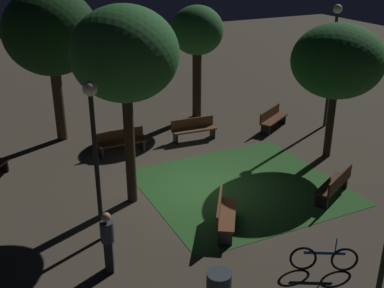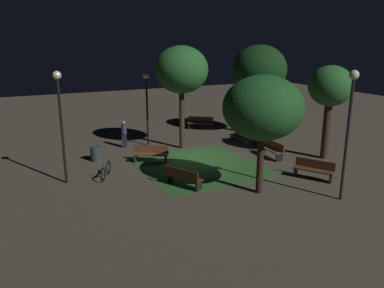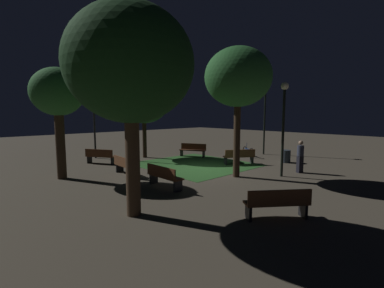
{
  "view_description": "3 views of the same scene",
  "coord_description": "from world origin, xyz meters",
  "px_view_note": "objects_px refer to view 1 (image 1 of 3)",
  "views": [
    {
      "loc": [
        6.36,
        12.29,
        7.39
      ],
      "look_at": [
        0.13,
        -0.53,
        1.34
      ],
      "focal_mm": 44.9,
      "sensor_mm": 36.0,
      "label": 1
    },
    {
      "loc": [
        -17.26,
        8.87,
        6.14
      ],
      "look_at": [
        -0.88,
        0.77,
        1.14
      ],
      "focal_mm": 35.51,
      "sensor_mm": 36.0,
      "label": 2
    },
    {
      "loc": [
        9.87,
        -10.1,
        2.94
      ],
      "look_at": [
        -1.21,
        0.35,
        1.2
      ],
      "focal_mm": 25.16,
      "sensor_mm": 36.0,
      "label": 3
    }
  ],
  "objects_px": {
    "trash_bin": "(219,287)",
    "tree_back_left": "(197,33)",
    "bicycle": "(324,259)",
    "tree_right_canopy": "(51,33)",
    "bench_by_lamp": "(272,118)",
    "bench_front_right": "(335,184)",
    "bench_path_side": "(121,141)",
    "bench_front_left": "(224,213)",
    "tree_lawn_side": "(337,61)",
    "lamp_post_plaza_west": "(94,136)",
    "pedestrian": "(108,241)",
    "bench_back_row": "(194,128)",
    "tree_tall_center": "(125,55)",
    "lamp_post_plaza_east": "(333,47)"
  },
  "relations": [
    {
      "from": "trash_bin",
      "to": "bicycle",
      "type": "bearing_deg",
      "value": 176.65
    },
    {
      "from": "bench_path_side",
      "to": "bench_by_lamp",
      "type": "distance_m",
      "value": 6.55
    },
    {
      "from": "bench_back_row",
      "to": "lamp_post_plaza_east",
      "type": "xyz_separation_m",
      "value": [
        -5.79,
        1.07,
        2.93
      ]
    },
    {
      "from": "bench_by_lamp",
      "to": "bench_front_right",
      "type": "height_order",
      "value": "same"
    },
    {
      "from": "bench_back_row",
      "to": "bench_path_side",
      "type": "xyz_separation_m",
      "value": [
        3.01,
        -0.0,
        0.0
      ]
    },
    {
      "from": "bench_by_lamp",
      "to": "pedestrian",
      "type": "height_order",
      "value": "pedestrian"
    },
    {
      "from": "bench_front_left",
      "to": "tree_right_canopy",
      "type": "relative_size",
      "value": 0.3
    },
    {
      "from": "bicycle",
      "to": "tree_lawn_side",
      "type": "bearing_deg",
      "value": -131.12
    },
    {
      "from": "tree_tall_center",
      "to": "pedestrian",
      "type": "relative_size",
      "value": 3.66
    },
    {
      "from": "trash_bin",
      "to": "bench_back_row",
      "type": "bearing_deg",
      "value": -112.71
    },
    {
      "from": "trash_bin",
      "to": "bicycle",
      "type": "xyz_separation_m",
      "value": [
        -2.8,
        0.16,
        -0.03
      ]
    },
    {
      "from": "bench_front_right",
      "to": "lamp_post_plaza_east",
      "type": "bearing_deg",
      "value": -127.76
    },
    {
      "from": "lamp_post_plaza_east",
      "to": "bench_front_left",
      "type": "bearing_deg",
      "value": 32.93
    },
    {
      "from": "bench_front_right",
      "to": "tree_tall_center",
      "type": "distance_m",
      "value": 7.44
    },
    {
      "from": "bench_by_lamp",
      "to": "bicycle",
      "type": "height_order",
      "value": "bicycle"
    },
    {
      "from": "bench_front_right",
      "to": "lamp_post_plaza_west",
      "type": "distance_m",
      "value": 7.59
    },
    {
      "from": "bench_path_side",
      "to": "tree_right_canopy",
      "type": "bearing_deg",
      "value": -54.31
    },
    {
      "from": "tree_tall_center",
      "to": "trash_bin",
      "type": "distance_m",
      "value": 6.58
    },
    {
      "from": "bench_front_right",
      "to": "tree_back_left",
      "type": "xyz_separation_m",
      "value": [
        0.47,
        -8.63,
        3.3
      ]
    },
    {
      "from": "bench_front_right",
      "to": "tree_back_left",
      "type": "relative_size",
      "value": 0.37
    },
    {
      "from": "lamp_post_plaza_east",
      "to": "trash_bin",
      "type": "distance_m",
      "value": 12.5
    },
    {
      "from": "bench_front_right",
      "to": "bicycle",
      "type": "relative_size",
      "value": 1.23
    },
    {
      "from": "lamp_post_plaza_east",
      "to": "trash_bin",
      "type": "height_order",
      "value": "lamp_post_plaza_east"
    },
    {
      "from": "tree_right_canopy",
      "to": "bicycle",
      "type": "height_order",
      "value": "tree_right_canopy"
    },
    {
      "from": "tree_back_left",
      "to": "bench_path_side",
      "type": "bearing_deg",
      "value": 29.14
    },
    {
      "from": "bicycle",
      "to": "tree_right_canopy",
      "type": "bearing_deg",
      "value": -70.95
    },
    {
      "from": "tree_lawn_side",
      "to": "bicycle",
      "type": "distance_m",
      "value": 7.7
    },
    {
      "from": "bench_path_side",
      "to": "bench_front_left",
      "type": "height_order",
      "value": "same"
    },
    {
      "from": "bicycle",
      "to": "pedestrian",
      "type": "bearing_deg",
      "value": -25.97
    },
    {
      "from": "bench_front_right",
      "to": "tree_right_canopy",
      "type": "distance_m",
      "value": 11.44
    },
    {
      "from": "bench_front_left",
      "to": "lamp_post_plaza_west",
      "type": "distance_m",
      "value": 4.16
    },
    {
      "from": "lamp_post_plaza_west",
      "to": "pedestrian",
      "type": "distance_m",
      "value": 2.56
    },
    {
      "from": "bench_front_left",
      "to": "tree_tall_center",
      "type": "height_order",
      "value": "tree_tall_center"
    },
    {
      "from": "bench_back_row",
      "to": "tree_back_left",
      "type": "xyz_separation_m",
      "value": [
        -1.36,
        -2.43,
        3.3
      ]
    },
    {
      "from": "lamp_post_plaza_east",
      "to": "pedestrian",
      "type": "distance_m",
      "value": 12.81
    },
    {
      "from": "tree_lawn_side",
      "to": "lamp_post_plaza_west",
      "type": "distance_m",
      "value": 9.19
    },
    {
      "from": "bench_back_row",
      "to": "trash_bin",
      "type": "height_order",
      "value": "bench_back_row"
    },
    {
      "from": "bicycle",
      "to": "pedestrian",
      "type": "xyz_separation_m",
      "value": [
        4.65,
        -2.26,
        0.51
      ]
    },
    {
      "from": "lamp_post_plaza_west",
      "to": "trash_bin",
      "type": "xyz_separation_m",
      "value": [
        -1.63,
        3.51,
        -2.6
      ]
    },
    {
      "from": "bench_front_left",
      "to": "pedestrian",
      "type": "height_order",
      "value": "pedestrian"
    },
    {
      "from": "tree_back_left",
      "to": "tree_right_canopy",
      "type": "bearing_deg",
      "value": 0.37
    },
    {
      "from": "bench_front_left",
      "to": "tree_tall_center",
      "type": "distance_m",
      "value": 5.11
    },
    {
      "from": "tree_right_canopy",
      "to": "bicycle",
      "type": "relative_size",
      "value": 4.0
    },
    {
      "from": "bench_path_side",
      "to": "bench_back_row",
      "type": "bearing_deg",
      "value": 180.0
    },
    {
      "from": "pedestrian",
      "to": "bench_back_row",
      "type": "bearing_deg",
      "value": -129.78
    },
    {
      "from": "tree_tall_center",
      "to": "tree_right_canopy",
      "type": "height_order",
      "value": "tree_right_canopy"
    },
    {
      "from": "bench_back_row",
      "to": "tree_back_left",
      "type": "distance_m",
      "value": 4.32
    },
    {
      "from": "trash_bin",
      "to": "tree_back_left",
      "type": "bearing_deg",
      "value": -114.19
    },
    {
      "from": "trash_bin",
      "to": "bench_front_left",
      "type": "bearing_deg",
      "value": -121.61
    },
    {
      "from": "bench_back_row",
      "to": "trash_bin",
      "type": "xyz_separation_m",
      "value": [
        3.64,
        8.69,
        -0.1
      ]
    }
  ]
}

